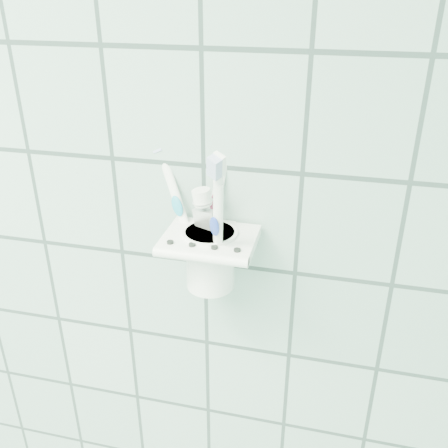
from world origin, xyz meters
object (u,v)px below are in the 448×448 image
cup (210,256)px  toothbrush_pink (201,210)px  toothbrush_blue (198,208)px  toothpaste_tube (215,227)px  holder_bracket (210,241)px  toothbrush_orange (217,205)px

cup → toothbrush_pink: size_ratio=0.42×
toothbrush_blue → toothpaste_tube: size_ratio=1.59×
cup → toothpaste_tube: bearing=70.1°
holder_bracket → toothpaste_tube: 0.02m
holder_bracket → toothbrush_blue: size_ratio=0.56×
cup → toothbrush_blue: bearing=-160.2°
cup → toothpaste_tube: toothpaste_tube is taller
toothbrush_pink → toothpaste_tube: size_ratio=1.49×
holder_bracket → toothpaste_tube: (0.00, 0.02, 0.01)m
toothbrush_pink → toothpaste_tube: toothbrush_pink is taller
cup → toothbrush_pink: (-0.01, -0.00, 0.06)m
toothbrush_pink → cup: bearing=1.4°
toothbrush_blue → toothbrush_orange: size_ratio=0.97×
cup → toothpaste_tube: (0.00, 0.01, 0.04)m
holder_bracket → cup: same height
cup → toothbrush_orange: size_ratio=0.38×
holder_bracket → toothbrush_blue: (-0.01, -0.00, 0.04)m
toothbrush_orange → toothpaste_tube: bearing=143.1°
cup → holder_bracket: bearing=-68.3°
holder_bracket → toothbrush_pink: 0.04m
toothbrush_orange → toothbrush_blue: bearing=-133.4°
toothbrush_blue → toothbrush_orange: 0.02m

